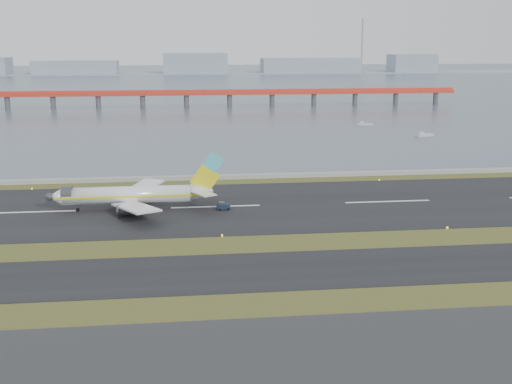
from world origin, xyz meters
TOP-DOWN VIEW (x-y plane):
  - ground at (0.00, 0.00)m, footprint 1000.00×1000.00m
  - taxiway_strip at (0.00, -12.00)m, footprint 1000.00×18.00m
  - runway_strip at (0.00, 30.00)m, footprint 1000.00×45.00m
  - seawall at (0.00, 60.00)m, footprint 1000.00×2.50m
  - bay_water at (0.00, 460.00)m, footprint 1400.00×800.00m
  - red_pier at (20.00, 250.00)m, footprint 260.00×5.00m
  - far_shoreline at (13.62, 620.00)m, footprint 1400.00×80.00m
  - airliner at (-17.77, 29.46)m, footprint 38.52×32.89m
  - pushback_tug at (1.51, 27.25)m, footprint 3.00×1.92m
  - workboat_near at (86.62, 128.73)m, footprint 8.05×4.60m
  - workboat_far at (72.96, 163.75)m, footprint 7.08×3.20m

SIDE VIEW (x-z plane):
  - ground at x=0.00m, z-range 0.00..0.00m
  - bay_water at x=0.00m, z-range -0.65..0.65m
  - taxiway_strip at x=0.00m, z-range 0.00..0.10m
  - runway_strip at x=0.00m, z-range 0.00..0.10m
  - seawall at x=0.00m, z-range 0.00..1.00m
  - workboat_far at x=72.96m, z-range -0.30..1.35m
  - workboat_near at x=86.62m, z-range -0.34..1.52m
  - pushback_tug at x=1.51m, z-range -0.03..1.82m
  - airliner at x=-17.77m, z-range -2.94..9.86m
  - far_shoreline at x=13.62m, z-range -24.18..36.32m
  - red_pier at x=20.00m, z-range 2.18..12.38m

